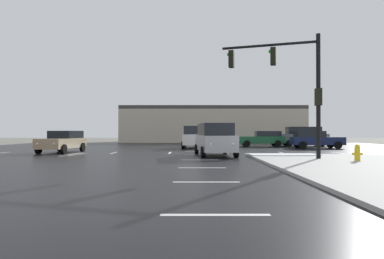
% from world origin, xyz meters
% --- Properties ---
extents(ground_plane, '(120.00, 120.00, 0.00)m').
position_xyz_m(ground_plane, '(0.00, 0.00, 0.00)').
color(ground_plane, slate).
extents(road_asphalt, '(44.00, 44.00, 0.02)m').
position_xyz_m(road_asphalt, '(0.00, 0.00, 0.01)').
color(road_asphalt, black).
rests_on(road_asphalt, ground_plane).
extents(snow_strip_curbside, '(4.00, 1.60, 0.06)m').
position_xyz_m(snow_strip_curbside, '(5.00, -4.00, 0.17)').
color(snow_strip_curbside, white).
rests_on(snow_strip_curbside, sidewalk_corner).
extents(lane_markings, '(36.15, 36.15, 0.01)m').
position_xyz_m(lane_markings, '(1.20, -1.38, 0.02)').
color(lane_markings, silver).
rests_on(lane_markings, road_asphalt).
extents(traffic_signal_mast, '(5.00, 1.79, 6.49)m').
position_xyz_m(traffic_signal_mast, '(4.86, -6.14, 4.43)').
color(traffic_signal_mast, black).
rests_on(traffic_signal_mast, sidewalk_corner).
extents(fire_hydrant, '(0.48, 0.26, 0.79)m').
position_xyz_m(fire_hydrant, '(7.50, -7.92, 0.54)').
color(fire_hydrant, gold).
rests_on(fire_hydrant, sidewalk_corner).
extents(strip_building_background, '(26.03, 8.00, 5.18)m').
position_xyz_m(strip_building_background, '(2.52, 26.08, 2.59)').
color(strip_building_background, '#BCB29E').
rests_on(strip_building_background, ground_plane).
extents(sedan_navy, '(4.59, 2.15, 1.58)m').
position_xyz_m(sedan_navy, '(10.73, 6.52, 0.85)').
color(sedan_navy, '#141E47').
rests_on(sedan_navy, road_asphalt).
extents(suv_white, '(2.30, 4.89, 2.03)m').
position_xyz_m(suv_white, '(-0.20, 7.31, 1.09)').
color(suv_white, white).
rests_on(suv_white, road_asphalt).
extents(sedan_green, '(4.60, 2.17, 1.58)m').
position_xyz_m(sedan_green, '(6.82, 10.49, 0.85)').
color(sedan_green, '#195933').
rests_on(sedan_green, road_asphalt).
extents(sedan_tan, '(2.37, 4.66, 1.58)m').
position_xyz_m(sedan_tan, '(-9.89, 0.67, 0.85)').
color(sedan_tan, tan).
rests_on(sedan_tan, road_asphalt).
extents(suv_grey, '(4.95, 2.46, 2.03)m').
position_xyz_m(suv_grey, '(11.24, 11.34, 1.09)').
color(suv_grey, slate).
rests_on(suv_grey, road_asphalt).
extents(suv_silver, '(2.56, 4.98, 2.03)m').
position_xyz_m(suv_silver, '(1.02, -2.84, 1.09)').
color(suv_silver, '#B7BABF').
rests_on(suv_silver, road_asphalt).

